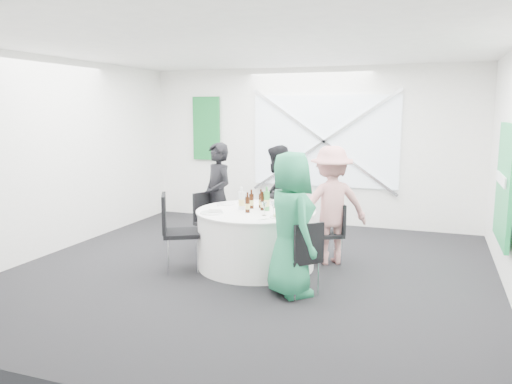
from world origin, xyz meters
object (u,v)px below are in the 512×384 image
(chair_front_left, at_px, (174,226))
(person_man_back, at_px, (277,196))
(chair_front_right, at_px, (304,253))
(chair_back, at_px, (287,217))
(person_woman_green, at_px, (291,224))
(clear_water_bottle, at_px, (242,201))
(person_woman_pink, at_px, (331,205))
(green_water_bottle, at_px, (267,201))
(person_man_back_left, at_px, (218,196))
(chair_back_right, at_px, (333,229))
(banquet_table, at_px, (256,238))
(chair_back_left, at_px, (208,217))

(chair_front_left, relative_size, person_man_back, 0.66)
(chair_front_right, bearing_deg, chair_back, -114.62)
(person_woman_green, distance_m, clear_water_bottle, 1.18)
(chair_front_right, relative_size, person_woman_pink, 0.53)
(chair_back, bearing_deg, green_water_bottle, -82.32)
(chair_front_left, distance_m, person_man_back_left, 1.16)
(chair_back, xyz_separation_m, chair_back_right, (0.80, -0.53, 0.00))
(chair_front_right, xyz_separation_m, person_woman_pink, (0.03, 1.32, 0.30))
(chair_back, xyz_separation_m, clear_water_bottle, (-0.32, -1.05, 0.41))
(banquet_table, bearing_deg, chair_back_right, 28.38)
(person_man_back, height_order, clear_water_bottle, person_man_back)
(chair_front_left, bearing_deg, chair_back_right, -90.10)
(chair_back_right, height_order, person_woman_pink, person_woman_pink)
(person_man_back, bearing_deg, banquet_table, 0.00)
(banquet_table, xyz_separation_m, chair_front_right, (0.85, -0.82, 0.11))
(chair_back, relative_size, clear_water_bottle, 2.71)
(clear_water_bottle, bearing_deg, chair_front_right, -37.23)
(banquet_table, bearing_deg, person_man_back, 93.49)
(chair_back_left, relative_size, chair_front_right, 1.02)
(person_woman_pink, relative_size, person_woman_green, 0.99)
(person_man_back, height_order, person_woman_green, person_woman_green)
(chair_back, bearing_deg, person_man_back_left, -150.26)
(banquet_table, height_order, clear_water_bottle, clear_water_bottle)
(banquet_table, distance_m, chair_back, 1.04)
(banquet_table, xyz_separation_m, green_water_bottle, (0.14, 0.03, 0.50))
(person_man_back_left, distance_m, person_woman_green, 2.09)
(banquet_table, bearing_deg, chair_front_left, -151.41)
(banquet_table, bearing_deg, person_woman_pink, 29.52)
(chair_back, distance_m, person_woman_pink, 0.98)
(chair_back_right, relative_size, chair_front_left, 0.82)
(chair_back_right, distance_m, person_woman_pink, 0.32)
(person_woman_pink, bearing_deg, chair_back_left, -28.37)
(banquet_table, height_order, person_woman_green, person_woman_green)
(person_man_back_left, relative_size, clear_water_bottle, 5.26)
(chair_front_right, relative_size, clear_water_bottle, 2.80)
(chair_back, relative_size, green_water_bottle, 2.61)
(chair_back_left, height_order, person_woman_pink, person_woman_pink)
(chair_front_right, bearing_deg, chair_back_right, -139.11)
(person_woman_pink, bearing_deg, chair_back_right, 146.76)
(chair_back, height_order, person_man_back_left, person_man_back_left)
(chair_back_right, distance_m, person_man_back, 1.22)
(chair_back, height_order, person_woman_green, person_woman_green)
(person_man_back_left, xyz_separation_m, person_man_back, (0.75, 0.51, -0.03))
(chair_front_left, distance_m, person_woman_pink, 2.08)
(chair_back_right, height_order, person_man_back, person_man_back)
(person_woman_green, bearing_deg, person_man_back_left, 5.87)
(chair_back_right, height_order, person_man_back_left, person_man_back_left)
(chair_back, xyz_separation_m, chair_front_right, (0.73, -1.84, 0.02))
(person_woman_green, xyz_separation_m, green_water_bottle, (-0.56, 0.83, 0.08))
(chair_front_left, distance_m, green_water_bottle, 1.23)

